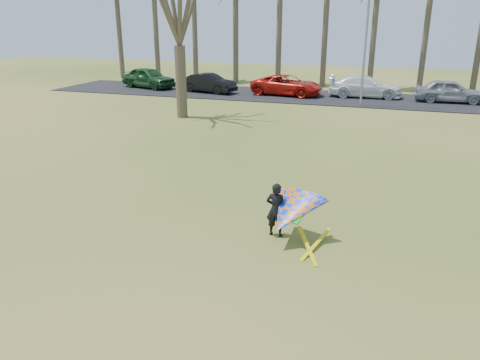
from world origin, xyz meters
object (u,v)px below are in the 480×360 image
(car_0, at_px, (148,78))
(car_3, at_px, (365,87))
(streetlight, at_px, (368,38))
(kite_flyer, at_px, (289,212))
(car_2, at_px, (287,85))
(car_4, at_px, (450,91))
(car_1, at_px, (209,83))

(car_0, relative_size, car_3, 0.93)
(car_3, bearing_deg, streetlight, 179.24)
(kite_flyer, bearing_deg, car_2, 103.04)
(car_3, bearing_deg, car_4, -97.37)
(car_1, bearing_deg, car_0, 94.15)
(car_1, distance_m, car_2, 6.23)
(car_0, bearing_deg, streetlight, -82.46)
(car_1, distance_m, car_3, 12.11)
(streetlight, xyz_separation_m, car_2, (-5.99, 3.04, -3.65))
(car_1, xyz_separation_m, car_4, (17.82, 1.07, 0.05))
(car_0, xyz_separation_m, car_3, (17.88, 0.68, -0.08))
(car_2, distance_m, car_4, 11.63)
(car_0, height_order, car_2, car_0)
(car_3, xyz_separation_m, kite_flyer, (-0.17, -25.25, 0.00))
(streetlight, distance_m, car_2, 7.64)
(car_3, bearing_deg, car_0, 88.96)
(car_1, height_order, kite_flyer, kite_flyer)
(car_2, height_order, car_4, car_4)
(car_0, xyz_separation_m, car_1, (5.86, -0.82, -0.11))
(streetlight, relative_size, car_0, 1.59)
(car_3, relative_size, car_4, 1.16)
(kite_flyer, bearing_deg, car_4, 76.48)
(car_0, relative_size, car_4, 1.08)
(car_2, height_order, car_3, car_3)
(streetlight, height_order, car_3, streetlight)
(car_0, height_order, car_3, car_0)
(car_0, bearing_deg, car_1, -80.29)
(streetlight, distance_m, kite_flyer, 21.66)
(car_3, height_order, car_4, car_4)
(car_2, bearing_deg, car_3, -74.73)
(car_4, distance_m, kite_flyer, 25.53)
(car_1, bearing_deg, car_4, -74.47)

